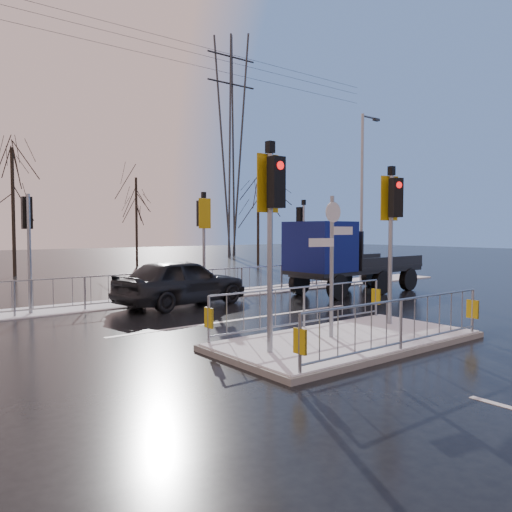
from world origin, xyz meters
TOP-DOWN VIEW (x-y plane):
  - ground at (0.00, 0.00)m, footprint 120.00×120.00m
  - snow_verge at (0.00, 8.60)m, footprint 30.00×2.00m
  - lane_markings at (0.00, -0.33)m, footprint 8.00×11.38m
  - traffic_island at (-0.01, 0.01)m, footprint 6.00×3.04m
  - far_kerb_fixtures at (0.29, 8.09)m, footprint 18.00×0.65m
  - car_far_lane at (-0.11, 7.10)m, footprint 4.82×2.51m
  - flatbed_truck at (5.81, 5.81)m, footprint 6.09×2.39m
  - tree_far_a at (-2.00, 22.00)m, footprint 3.75×3.75m
  - tree_far_b at (6.00, 24.00)m, footprint 3.25×3.25m
  - tree_far_c at (14.00, 21.00)m, footprint 4.00×4.00m
  - street_lamp_right at (10.57, 8.50)m, footprint 1.25×0.18m
  - pylon_wires at (16.88, 30.00)m, footprint 70.00×2.38m

SIDE VIEW (x-z plane):
  - ground at x=0.00m, z-range 0.00..0.00m
  - lane_markings at x=0.00m, z-range 0.00..0.01m
  - snow_verge at x=0.00m, z-range 0.00..0.04m
  - traffic_island at x=-0.01m, z-range -1.68..2.47m
  - car_far_lane at x=-0.11m, z-range 0.00..1.56m
  - far_kerb_fixtures at x=0.29m, z-range -0.90..2.93m
  - flatbed_truck at x=5.81m, z-range 0.09..2.88m
  - tree_far_b at x=6.00m, z-range 1.11..7.25m
  - street_lamp_right at x=10.57m, z-range 0.39..8.39m
  - tree_far_a at x=-2.00m, z-range 1.28..8.36m
  - tree_far_c at x=14.00m, z-range 1.37..8.92m
  - pylon_wires at x=16.88m, z-range 1.05..21.02m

